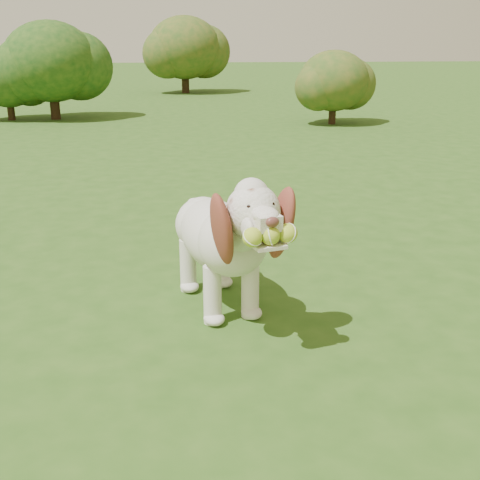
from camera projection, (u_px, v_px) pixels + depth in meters
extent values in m
plane|color=#274D16|center=(231.00, 273.00, 3.87)|extent=(80.00, 80.00, 0.00)
ellipsoid|color=silver|center=(216.00, 235.00, 3.31)|extent=(0.52, 0.77, 0.37)
ellipsoid|color=silver|center=(233.00, 242.00, 3.06)|extent=(0.44, 0.44, 0.36)
ellipsoid|color=silver|center=(203.00, 225.00, 3.53)|extent=(0.40, 0.40, 0.33)
cylinder|color=silver|center=(242.00, 232.00, 2.91)|extent=(0.25, 0.32, 0.28)
sphere|color=silver|center=(253.00, 211.00, 2.75)|extent=(0.31, 0.31, 0.25)
sphere|color=silver|center=(251.00, 196.00, 2.74)|extent=(0.20, 0.20, 0.17)
cube|color=silver|center=(265.00, 221.00, 2.62)|extent=(0.14, 0.17, 0.07)
ellipsoid|color=#592D28|center=(272.00, 222.00, 2.54)|extent=(0.07, 0.05, 0.05)
cube|color=silver|center=(266.00, 244.00, 2.64)|extent=(0.17, 0.19, 0.02)
ellipsoid|color=brown|center=(222.00, 230.00, 2.73)|extent=(0.17, 0.26, 0.39)
ellipsoid|color=brown|center=(281.00, 223.00, 2.83)|extent=(0.19, 0.24, 0.39)
cylinder|color=silver|center=(196.00, 211.00, 3.65)|extent=(0.10, 0.19, 0.14)
cylinder|color=silver|center=(212.00, 295.00, 3.14)|extent=(0.12, 0.12, 0.32)
cylinder|color=silver|center=(250.00, 289.00, 3.21)|extent=(0.12, 0.12, 0.32)
cylinder|color=silver|center=(188.00, 265.00, 3.55)|extent=(0.12, 0.12, 0.32)
cylinder|color=silver|center=(222.00, 261.00, 3.62)|extent=(0.12, 0.12, 0.32)
sphere|color=yellow|center=(252.00, 237.00, 2.56)|extent=(0.11, 0.11, 0.09)
sphere|color=yellow|center=(270.00, 235.00, 2.58)|extent=(0.11, 0.11, 0.09)
sphere|color=yellow|center=(288.00, 233.00, 2.61)|extent=(0.11, 0.11, 0.09)
cylinder|color=#382314|center=(11.00, 109.00, 11.28)|extent=(0.13, 0.13, 0.42)
ellipsoid|color=#133E13|center=(7.00, 78.00, 11.10)|extent=(1.27, 1.27, 1.08)
cylinder|color=#382314|center=(185.00, 81.00, 17.13)|extent=(0.21, 0.21, 0.68)
ellipsoid|color=#133E13|center=(184.00, 48.00, 16.84)|extent=(2.03, 2.03, 1.73)
cylinder|color=#382314|center=(55.00, 104.00, 11.36)|extent=(0.18, 0.18, 0.58)
ellipsoid|color=#133E13|center=(51.00, 61.00, 11.11)|extent=(1.73, 1.73, 1.47)
cylinder|color=#382314|center=(332.00, 112.00, 10.72)|extent=(0.13, 0.13, 0.41)
ellipsoid|color=#133E13|center=(334.00, 81.00, 10.55)|extent=(1.23, 1.23, 1.05)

